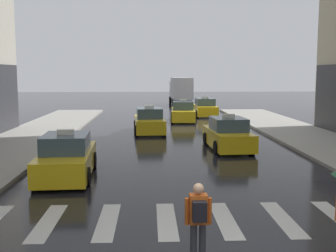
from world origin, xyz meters
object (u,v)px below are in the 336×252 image
taxi_lead (67,158)px  taxi_fifth (205,108)px  box_truck (181,90)px  taxi_second (228,135)px  taxi_third (149,122)px  pedestrian_with_backpack (198,217)px  taxi_fourth (183,112)px

taxi_lead → taxi_fifth: bearing=69.8°
taxi_lead → box_truck: bearing=78.9°
taxi_lead → taxi_second: 8.93m
box_truck → taxi_third: bearing=-99.2°
taxi_third → box_truck: box_truck is taller
taxi_second → taxi_third: 7.25m
taxi_second → taxi_fifth: (0.99, 16.39, 0.00)m
taxi_third → pedestrian_with_backpack: taxi_third is taller
taxi_fifth → pedestrian_with_backpack: size_ratio=2.76×
taxi_lead → taxi_fifth: 23.31m
taxi_lead → taxi_fourth: bearing=72.2°
taxi_fifth → taxi_second: bearing=-93.5°
taxi_lead → taxi_third: bearing=75.2°
taxi_second → pedestrian_with_backpack: bearing=-103.2°
taxi_lead → box_truck: size_ratio=0.61×
taxi_third → taxi_fifth: size_ratio=1.02×
taxi_fourth → taxi_fifth: same height
taxi_second → taxi_fourth: bearing=96.1°
box_truck → taxi_fifth: bearing=-84.5°
box_truck → taxi_lead: bearing=-101.1°
taxi_second → pedestrian_with_backpack: size_ratio=2.80×
taxi_fourth → taxi_fifth: size_ratio=1.02×
taxi_second → taxi_fifth: same height
taxi_lead → taxi_fifth: (8.03, 21.88, 0.00)m
taxi_third → taxi_fifth: (4.99, 10.34, 0.00)m
taxi_fourth → pedestrian_with_backpack: 25.09m
pedestrian_with_backpack → taxi_lead: bearing=119.4°
taxi_second → taxi_fifth: bearing=86.5°
taxi_fourth → box_truck: (1.07, 16.97, 1.13)m
taxi_fourth → pedestrian_with_backpack: size_ratio=2.80×
taxi_second → taxi_fourth: 12.40m
box_truck → taxi_second: bearing=-89.5°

